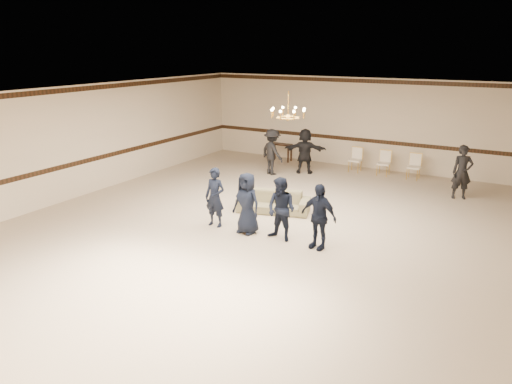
% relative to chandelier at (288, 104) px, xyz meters
% --- Properties ---
extents(room, '(12.01, 14.01, 3.21)m').
position_rel_chandelier_xyz_m(room, '(0.00, -1.00, -1.28)').
color(room, '#B9A88E').
rests_on(room, ground).
extents(chair_rail, '(12.00, 0.02, 0.14)m').
position_rel_chandelier_xyz_m(chair_rail, '(0.00, 5.99, -1.88)').
color(chair_rail, black).
rests_on(chair_rail, wall_back).
extents(crown_molding, '(12.00, 0.02, 0.14)m').
position_rel_chandelier_xyz_m(crown_molding, '(0.00, 5.99, 0.21)').
color(crown_molding, black).
rests_on(crown_molding, wall_back).
extents(chandelier, '(0.94, 0.94, 0.89)m').
position_rel_chandelier_xyz_m(chandelier, '(0.00, 0.00, 0.00)').
color(chandelier, gold).
rests_on(chandelier, ceiling).
extents(boy_a, '(0.53, 0.35, 1.46)m').
position_rel_chandelier_xyz_m(boy_a, '(-1.16, -1.58, -2.14)').
color(boy_a, black).
rests_on(boy_a, floor).
extents(boy_b, '(0.77, 0.55, 1.46)m').
position_rel_chandelier_xyz_m(boy_b, '(-0.26, -1.58, -2.14)').
color(boy_b, black).
rests_on(boy_b, floor).
extents(boy_c, '(0.78, 0.65, 1.46)m').
position_rel_chandelier_xyz_m(boy_c, '(0.64, -1.58, -2.14)').
color(boy_c, black).
rests_on(boy_c, floor).
extents(boy_d, '(0.91, 0.50, 1.46)m').
position_rel_chandelier_xyz_m(boy_d, '(1.54, -1.58, -2.14)').
color(boy_d, black).
rests_on(boy_d, floor).
extents(settee, '(2.04, 1.25, 0.56)m').
position_rel_chandelier_xyz_m(settee, '(-0.40, 0.04, -2.60)').
color(settee, '#827C57').
rests_on(settee, floor).
extents(adult_left, '(1.16, 0.95, 1.57)m').
position_rel_chandelier_xyz_m(adult_left, '(-2.26, 3.46, -2.09)').
color(adult_left, black).
rests_on(adult_left, floor).
extents(adult_mid, '(1.53, 0.91, 1.57)m').
position_rel_chandelier_xyz_m(adult_mid, '(-1.36, 4.16, -2.09)').
color(adult_mid, black).
rests_on(adult_mid, floor).
extents(adult_right, '(0.67, 0.57, 1.57)m').
position_rel_chandelier_xyz_m(adult_right, '(3.74, 3.76, -2.09)').
color(adult_right, black).
rests_on(adult_right, floor).
extents(banquet_chair_left, '(0.42, 0.42, 0.84)m').
position_rel_chandelier_xyz_m(banquet_chair_left, '(0.11, 5.21, -2.45)').
color(banquet_chair_left, '#F5E8CE').
rests_on(banquet_chair_left, floor).
extents(banquet_chair_mid, '(0.44, 0.44, 0.84)m').
position_rel_chandelier_xyz_m(banquet_chair_mid, '(1.11, 5.21, -2.45)').
color(banquet_chair_mid, '#F5E8CE').
rests_on(banquet_chair_mid, floor).
extents(banquet_chair_right, '(0.45, 0.45, 0.84)m').
position_rel_chandelier_xyz_m(banquet_chair_right, '(2.11, 5.21, -2.45)').
color(banquet_chair_right, '#F5E8CE').
rests_on(banquet_chair_right, floor).
extents(console_table, '(0.80, 0.35, 0.67)m').
position_rel_chandelier_xyz_m(console_table, '(-2.89, 5.41, -2.54)').
color(console_table, black).
rests_on(console_table, floor).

